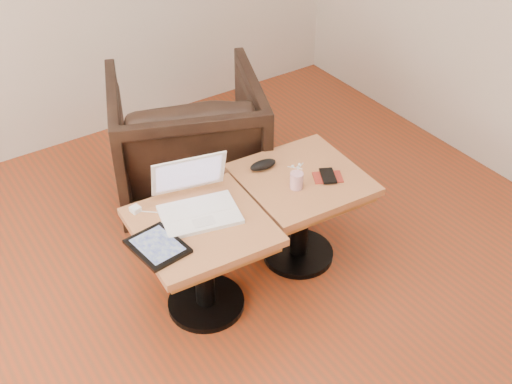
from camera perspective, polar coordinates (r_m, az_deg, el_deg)
room_shell at (r=2.04m, az=-3.64°, el=7.50°), size 4.52×4.52×2.71m
side_table_left at (r=2.95m, az=-4.79°, el=-4.74°), size 0.62×0.62×0.52m
side_table_right at (r=3.23m, az=4.01°, el=-0.48°), size 0.61×0.61×0.52m
laptop at (r=2.92m, az=-5.34°, el=-0.80°), size 0.41×0.40×0.24m
tablet at (r=2.76m, az=-8.75°, el=-4.78°), size 0.22×0.27×0.02m
charging_adapter at (r=2.97m, az=-10.67°, el=-1.52°), size 0.05×0.05×0.03m
glasses_case at (r=3.19m, az=0.62°, el=2.43°), size 0.15×0.07×0.05m
striped_cup at (r=3.05m, az=3.63°, el=1.03°), size 0.08×0.08×0.08m
earbuds_tangle at (r=3.21m, az=3.65°, el=2.30°), size 0.08×0.05×0.02m
phone_on_sleeve at (r=3.15m, az=6.40°, el=1.38°), size 0.17×0.15×0.02m
armchair at (r=3.71m, az=-6.14°, el=4.65°), size 1.08×1.09×0.77m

